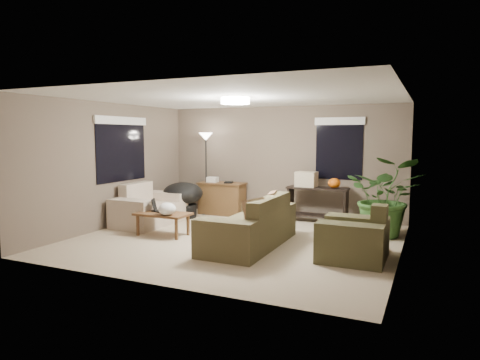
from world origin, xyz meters
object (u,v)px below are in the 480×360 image
at_px(desk, 222,198).
at_px(console_table, 317,202).
at_px(loveseat, 148,210).
at_px(houseplant, 386,205).
at_px(cat_scratching_post, 380,239).
at_px(armchair, 354,240).
at_px(papasan_chair, 183,197).
at_px(main_sofa, 252,229).
at_px(floor_lamp, 206,146).
at_px(coffee_table, 163,216).

height_order(desk, console_table, same).
height_order(loveseat, houseplant, houseplant).
bearing_deg(cat_scratching_post, armchair, -117.05).
bearing_deg(papasan_chair, cat_scratching_post, -14.95).
xyz_separation_m(main_sofa, papasan_chair, (-2.39, 1.67, 0.17)).
distance_m(main_sofa, armchair, 1.70).
relative_size(main_sofa, floor_lamp, 1.15).
height_order(armchair, console_table, armchair).
xyz_separation_m(loveseat, console_table, (3.17, 1.64, 0.14)).
relative_size(desk, floor_lamp, 0.58).
xyz_separation_m(loveseat, cat_scratching_post, (4.67, -0.26, -0.08)).
bearing_deg(main_sofa, houseplant, 39.63).
distance_m(main_sofa, cat_scratching_post, 2.07).
relative_size(loveseat, papasan_chair, 1.50).
bearing_deg(coffee_table, armchair, -1.95).
bearing_deg(houseplant, coffee_table, -156.85).
relative_size(armchair, papasan_chair, 0.93).
bearing_deg(desk, cat_scratching_post, -26.50).
height_order(loveseat, floor_lamp, floor_lamp).
xyz_separation_m(armchair, papasan_chair, (-4.09, 1.77, 0.17)).
bearing_deg(cat_scratching_post, desk, 153.50).
distance_m(console_table, cat_scratching_post, 2.42).
bearing_deg(loveseat, papasan_chair, 73.09).
height_order(main_sofa, desk, main_sofa).
height_order(armchair, cat_scratching_post, armchair).
xyz_separation_m(main_sofa, coffee_table, (-1.80, 0.02, 0.06)).
xyz_separation_m(armchair, floor_lamp, (-3.82, 2.38, 1.30)).
xyz_separation_m(papasan_chair, houseplant, (4.35, -0.04, 0.11)).
xyz_separation_m(desk, papasan_chair, (-0.63, -0.70, 0.09)).
distance_m(armchair, console_table, 2.77).
xyz_separation_m(floor_lamp, houseplant, (4.09, -0.65, -1.02)).
xyz_separation_m(main_sofa, houseplant, (1.97, 1.63, 0.28)).
bearing_deg(papasan_chair, houseplant, -0.52).
xyz_separation_m(main_sofa, cat_scratching_post, (2.00, 0.50, -0.08)).
relative_size(desk, houseplant, 0.75).
xyz_separation_m(coffee_table, cat_scratching_post, (3.80, 0.48, -0.14)).
xyz_separation_m(loveseat, desk, (0.91, 1.61, 0.08)).
height_order(desk, papasan_chair, papasan_chair).
xyz_separation_m(desk, cat_scratching_post, (3.76, -1.87, -0.16)).
height_order(console_table, floor_lamp, floor_lamp).
distance_m(console_table, floor_lamp, 2.88).
xyz_separation_m(coffee_table, desk, (0.04, 2.35, 0.02)).
bearing_deg(floor_lamp, papasan_chair, -113.29).
distance_m(papasan_chair, floor_lamp, 1.31).
bearing_deg(armchair, desk, 144.44).
height_order(coffee_table, houseplant, houseplant).
height_order(console_table, papasan_chair, papasan_chair).
distance_m(loveseat, desk, 1.85).
distance_m(desk, houseplant, 3.80).
bearing_deg(console_table, main_sofa, -102.06).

